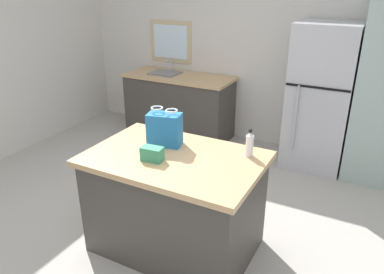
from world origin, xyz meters
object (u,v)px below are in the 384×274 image
at_px(refrigerator, 321,98).
at_px(small_box, 152,154).
at_px(kitchen_island, 175,203).
at_px(shopping_bag, 165,129).
at_px(bottle, 250,144).

height_order(refrigerator, small_box, refrigerator).
xyz_separation_m(kitchen_island, shopping_bag, (-0.18, 0.15, 0.57)).
distance_m(kitchen_island, refrigerator, 2.34).
height_order(kitchen_island, bottle, bottle).
bearing_deg(refrigerator, bottle, -96.20).
bearing_deg(shopping_bag, refrigerator, 65.93).
distance_m(small_box, bottle, 0.76).
height_order(shopping_bag, small_box, shopping_bag).
distance_m(shopping_bag, bottle, 0.71).
height_order(small_box, bottle, bottle).
relative_size(shopping_bag, small_box, 1.93).
bearing_deg(refrigerator, shopping_bag, -114.07).
bearing_deg(refrigerator, kitchen_island, -108.42).
distance_m(kitchen_island, small_box, 0.52).
distance_m(refrigerator, small_box, 2.48).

